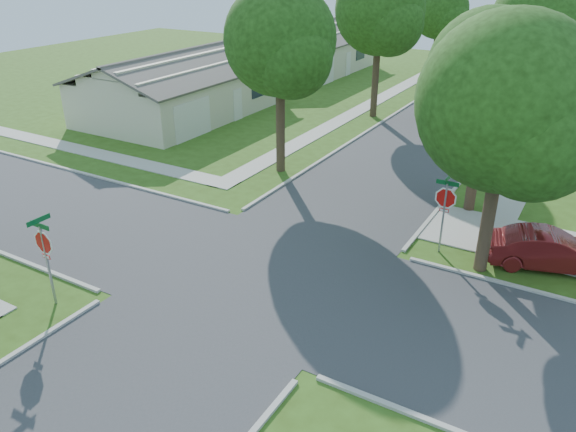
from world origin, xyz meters
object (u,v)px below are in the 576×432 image
(tree_ne_corner, at_px, (508,111))
(car_driveway, at_px, (549,250))
(stop_sign_ne, at_px, (445,201))
(car_curb_west, at_px, (488,68))
(tree_w_far, at_px, (440,13))
(house_nw_far, at_px, (305,55))
(stop_sign_sw, at_px, (44,246))
(car_curb_east, at_px, (498,117))
(tree_w_near, at_px, (281,45))
(tree_w_mid, at_px, (381,14))
(house_nw_near, at_px, (182,92))
(tree_e_far, at_px, (568,12))
(tree_e_mid, at_px, (541,27))
(tree_e_near, at_px, (490,77))

(tree_ne_corner, bearing_deg, car_driveway, 34.18)
(stop_sign_ne, height_order, tree_ne_corner, tree_ne_corner)
(tree_ne_corner, distance_m, car_curb_west, 35.55)
(tree_w_far, height_order, house_nw_far, tree_w_far)
(car_curb_west, bearing_deg, stop_sign_sw, 92.14)
(stop_sign_ne, bearing_deg, car_curb_west, 99.87)
(car_curb_east, bearing_deg, house_nw_far, 150.27)
(tree_w_near, distance_m, car_curb_east, 16.14)
(tree_w_mid, distance_m, house_nw_near, 13.77)
(tree_e_far, bearing_deg, car_curb_west, 142.34)
(car_driveway, height_order, car_curb_west, car_curb_west)
(tree_e_far, distance_m, tree_ne_corner, 29.85)
(stop_sign_sw, height_order, tree_ne_corner, tree_ne_corner)
(tree_e_far, bearing_deg, tree_e_mid, -89.98)
(tree_e_near, height_order, car_curb_east, tree_e_near)
(house_nw_near, xyz_separation_m, car_driveway, (24.26, -9.50, -0.84))
(car_driveway, bearing_deg, car_curb_east, -0.11)
(tree_w_near, height_order, car_curb_east, tree_w_near)
(house_nw_near, bearing_deg, tree_w_mid, 27.90)
(tree_e_far, height_order, tree_ne_corner, tree_e_far)
(stop_sign_ne, height_order, car_driveway, stop_sign_ne)
(tree_w_far, xyz_separation_m, car_curb_west, (3.45, 4.60, -4.79))
(stop_sign_ne, relative_size, tree_e_far, 0.34)
(tree_ne_corner, relative_size, house_nw_near, 0.64)
(tree_e_far, relative_size, car_curb_east, 1.95)
(tree_w_far, relative_size, tree_ne_corner, 0.93)
(tree_e_near, relative_size, car_curb_east, 1.85)
(tree_w_near, bearing_deg, car_curb_east, 59.52)
(tree_e_far, bearing_deg, tree_w_near, -110.60)
(tree_ne_corner, bearing_deg, stop_sign_sw, -141.16)
(tree_w_near, xyz_separation_m, house_nw_near, (-11.35, 5.99, -4.60))
(tree_w_far, distance_m, car_curb_west, 7.48)
(tree_w_far, bearing_deg, tree_w_mid, -89.95)
(house_nw_near, bearing_deg, tree_e_far, 42.50)
(tree_w_near, relative_size, house_nw_far, 0.66)
(tree_w_near, height_order, car_curb_west, tree_w_near)
(tree_e_far, xyz_separation_m, house_nw_far, (-20.75, -2.01, -4.46))
(house_nw_far, bearing_deg, tree_e_mid, -27.91)
(tree_ne_corner, height_order, car_curb_west, tree_ne_corner)
(tree_e_far, relative_size, house_nw_far, 0.64)
(stop_sign_ne, relative_size, car_driveway, 0.73)
(tree_ne_corner, bearing_deg, house_nw_near, 154.23)
(stop_sign_ne, bearing_deg, tree_w_far, 107.70)
(tree_e_mid, height_order, house_nw_near, tree_e_mid)
(stop_sign_ne, relative_size, house_nw_near, 0.22)
(tree_e_far, distance_m, car_curb_west, 9.18)
(stop_sign_ne, height_order, car_curb_east, stop_sign_ne)
(tree_e_far, height_order, tree_w_near, tree_w_near)
(tree_w_mid, bearing_deg, house_nw_far, 135.93)
(tree_ne_corner, distance_m, car_driveway, 5.43)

